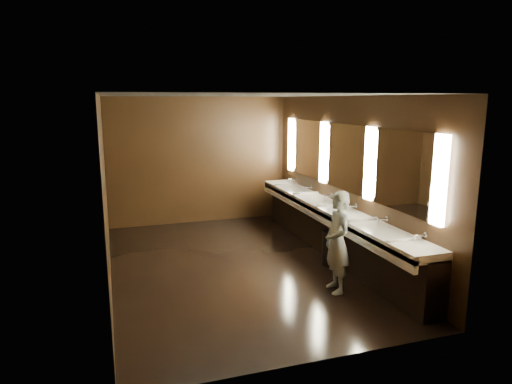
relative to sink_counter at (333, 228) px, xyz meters
The scene contains 10 objects.
floor 1.86m from the sink_counter, behind, with size 6.00×6.00×0.00m, color black.
ceiling 2.92m from the sink_counter, behind, with size 4.00×6.00×0.02m, color #2D2D2B.
wall_back 3.61m from the sink_counter, 120.87° to the left, with size 4.00×0.02×2.80m, color black.
wall_front 3.61m from the sink_counter, 120.87° to the right, with size 4.00×0.02×2.80m, color black.
wall_left 3.90m from the sink_counter, behind, with size 0.02×6.00×2.80m, color black.
wall_right 0.93m from the sink_counter, ahead, with size 0.02×6.00×2.80m, color black.
sink_counter is the anchor object (origin of this frame).
mirror_band 1.27m from the sink_counter, ahead, with size 0.06×5.03×1.15m.
person 1.59m from the sink_counter, 115.64° to the right, with size 0.54×0.35×1.48m, color #90AFD6.
trash_bin 0.53m from the sink_counter, 116.71° to the right, with size 0.37×0.37×0.58m, color black.
Camera 1 is at (-1.94, -6.98, 2.74)m, focal length 32.00 mm.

